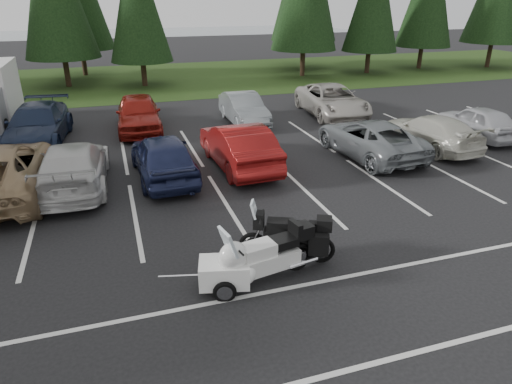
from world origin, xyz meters
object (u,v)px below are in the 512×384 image
object	(u,v)px
car_near_6	(370,138)
car_near_8	(478,122)
car_far_1	(38,125)
car_near_7	(430,132)
car_far_3	(244,109)
car_near_4	(163,156)
car_far_4	(332,100)
adventure_motorcycle	(287,232)
touring_motorcycle	(264,251)
cargo_trailer	(224,275)
car_far_2	(139,113)
car_near_3	(73,166)
car_near_5	(238,146)

from	to	relation	value
car_near_6	car_near_8	xyz separation A→B (m)	(5.84, 0.73, -0.01)
car_near_8	car_far_1	xyz separation A→B (m)	(-18.29, 5.02, 0.09)
car_near_7	car_far_3	bearing A→B (deg)	-50.46
car_near_4	car_far_4	bearing A→B (deg)	-148.97
car_far_4	car_far_1	bearing A→B (deg)	-173.10
car_near_4	car_near_6	size ratio (longest dim) A/B	0.90
car_near_8	adventure_motorcycle	bearing A→B (deg)	33.51
car_far_4	touring_motorcycle	bearing A→B (deg)	-117.43
car_near_7	touring_motorcycle	size ratio (longest dim) A/B	1.71
cargo_trailer	car_far_2	bearing A→B (deg)	106.76
car_near_3	car_far_2	xyz separation A→B (m)	(2.58, 6.32, 0.06)
car_near_4	car_near_3	bearing A→B (deg)	-3.11
car_near_3	cargo_trailer	size ratio (longest dim) A/B	3.38
car_near_5	cargo_trailer	bearing A→B (deg)	69.12
car_near_3	car_far_4	xyz separation A→B (m)	(12.38, 6.23, 0.02)
car_near_6	car_far_4	size ratio (longest dim) A/B	0.92
car_far_1	car_far_2	world-z (taller)	car_far_2
car_near_5	touring_motorcycle	size ratio (longest dim) A/B	1.78
car_near_5	car_far_3	distance (m)	6.19
car_near_7	car_far_4	bearing A→B (deg)	-83.57
car_near_3	car_near_4	bearing A→B (deg)	-178.32
car_near_7	adventure_motorcycle	world-z (taller)	adventure_motorcycle
car_near_6	touring_motorcycle	xyz separation A→B (m)	(-6.66, -6.83, 0.05)
touring_motorcycle	cargo_trailer	bearing A→B (deg)	171.29
car_near_6	car_far_3	bearing A→B (deg)	-66.19
car_near_5	car_far_4	distance (m)	9.02
car_far_3	cargo_trailer	distance (m)	13.79
car_far_1	car_near_4	bearing A→B (deg)	-46.21
car_far_1	car_far_3	size ratio (longest dim) A/B	1.26
car_far_3	car_far_4	world-z (taller)	car_far_4
touring_motorcycle	cargo_trailer	size ratio (longest dim) A/B	1.79
cargo_trailer	car_far_4	bearing A→B (deg)	69.19
car_near_4	car_near_7	world-z (taller)	car_near_4
car_far_3	touring_motorcycle	size ratio (longest dim) A/B	1.58
car_far_1	car_far_3	distance (m)	9.20
car_far_1	car_far_2	size ratio (longest dim) A/B	1.15
car_near_6	car_near_7	xyz separation A→B (m)	(2.86, 0.10, -0.03)
car_far_2	car_near_5	bearing A→B (deg)	-60.58
car_far_4	car_near_8	bearing A→B (deg)	-47.94
touring_motorcycle	adventure_motorcycle	size ratio (longest dim) A/B	1.10
car_near_8	car_near_3	bearing A→B (deg)	5.13
car_near_3	touring_motorcycle	world-z (taller)	touring_motorcycle
car_far_1	car_far_2	distance (m)	4.26
car_near_5	car_near_7	size ratio (longest dim) A/B	1.04
car_near_8	touring_motorcycle	distance (m)	14.62
car_near_6	touring_motorcycle	size ratio (longest dim) A/B	1.86
car_near_5	car_far_2	size ratio (longest dim) A/B	1.03
car_far_1	car_far_3	world-z (taller)	car_far_1
car_near_5	car_far_1	distance (m)	9.04
car_near_5	car_far_3	world-z (taller)	car_near_5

